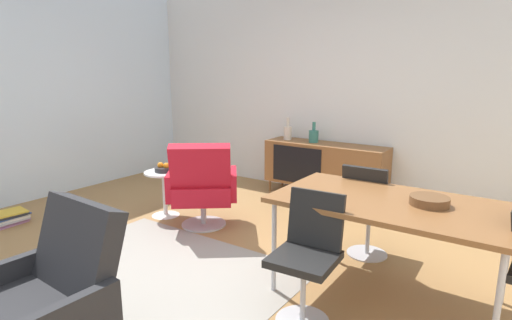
{
  "coord_description": "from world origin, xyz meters",
  "views": [
    {
      "loc": [
        2.08,
        -2.45,
        1.62
      ],
      "look_at": [
        -0.06,
        0.67,
        0.8
      ],
      "focal_mm": 28.4,
      "sensor_mm": 36.0,
      "label": 1
    }
  ],
  "objects_px": {
    "lounge_chair_red": "(202,185)",
    "magazine_stack": "(8,218)",
    "vase_sculptural_dark": "(288,132)",
    "armchair_black_shell": "(51,296)",
    "sideboard": "(325,165)",
    "wooden_bowl_on_table": "(429,201)",
    "side_table_round": "(165,188)",
    "fruit_bowl": "(164,168)",
    "vase_cobalt": "(314,136)",
    "dining_chair_back_left": "(368,207)",
    "dining_chair_front_left": "(308,253)",
    "dining_table": "(390,207)"
  },
  "relations": [
    {
      "from": "sideboard",
      "to": "wooden_bowl_on_table",
      "type": "bearing_deg",
      "value": -49.07
    },
    {
      "from": "vase_cobalt",
      "to": "side_table_round",
      "type": "height_order",
      "value": "vase_cobalt"
    },
    {
      "from": "dining_chair_front_left",
      "to": "dining_chair_back_left",
      "type": "bearing_deg",
      "value": 89.71
    },
    {
      "from": "dining_chair_front_left",
      "to": "armchair_black_shell",
      "type": "height_order",
      "value": "armchair_black_shell"
    },
    {
      "from": "dining_chair_front_left",
      "to": "magazine_stack",
      "type": "xyz_separation_m",
      "value": [
        -3.5,
        -0.31,
        -0.4
      ]
    },
    {
      "from": "sideboard",
      "to": "armchair_black_shell",
      "type": "bearing_deg",
      "value": -87.06
    },
    {
      "from": "vase_cobalt",
      "to": "wooden_bowl_on_table",
      "type": "distance_m",
      "value": 2.66
    },
    {
      "from": "vase_sculptural_dark",
      "to": "dining_chair_front_left",
      "type": "bearing_deg",
      "value": -57.21
    },
    {
      "from": "armchair_black_shell",
      "to": "sideboard",
      "type": "bearing_deg",
      "value": 92.94
    },
    {
      "from": "vase_sculptural_dark",
      "to": "fruit_bowl",
      "type": "distance_m",
      "value": 1.82
    },
    {
      "from": "lounge_chair_red",
      "to": "fruit_bowl",
      "type": "xyz_separation_m",
      "value": [
        -0.61,
        0.03,
        0.09
      ]
    },
    {
      "from": "dining_chair_front_left",
      "to": "side_table_round",
      "type": "xyz_separation_m",
      "value": [
        -2.28,
        0.86,
        -0.15
      ]
    },
    {
      "from": "dining_chair_front_left",
      "to": "fruit_bowl",
      "type": "height_order",
      "value": "dining_chair_front_left"
    },
    {
      "from": "vase_cobalt",
      "to": "dining_chair_front_left",
      "type": "bearing_deg",
      "value": -63.93
    },
    {
      "from": "dining_table",
      "to": "fruit_bowl",
      "type": "bearing_deg",
      "value": 173.48
    },
    {
      "from": "vase_cobalt",
      "to": "fruit_bowl",
      "type": "relative_size",
      "value": 1.34
    },
    {
      "from": "wooden_bowl_on_table",
      "to": "vase_cobalt",
      "type": "bearing_deg",
      "value": 133.71
    },
    {
      "from": "vase_cobalt",
      "to": "magazine_stack",
      "type": "distance_m",
      "value": 3.7
    },
    {
      "from": "wooden_bowl_on_table",
      "to": "fruit_bowl",
      "type": "relative_size",
      "value": 1.3
    },
    {
      "from": "vase_cobalt",
      "to": "dining_chair_back_left",
      "type": "distance_m",
      "value": 1.92
    },
    {
      "from": "dining_table",
      "to": "dining_chair_back_left",
      "type": "height_order",
      "value": "dining_chair_back_left"
    },
    {
      "from": "dining_chair_back_left",
      "to": "dining_table",
      "type": "bearing_deg",
      "value": -58.06
    },
    {
      "from": "lounge_chair_red",
      "to": "side_table_round",
      "type": "bearing_deg",
      "value": 177.02
    },
    {
      "from": "dining_chair_front_left",
      "to": "armchair_black_shell",
      "type": "xyz_separation_m",
      "value": [
        -0.87,
        -1.24,
        -0.0
      ]
    },
    {
      "from": "dining_chair_front_left",
      "to": "armchair_black_shell",
      "type": "bearing_deg",
      "value": -125.25
    },
    {
      "from": "sideboard",
      "to": "lounge_chair_red",
      "type": "height_order",
      "value": "lounge_chair_red"
    },
    {
      "from": "dining_table",
      "to": "armchair_black_shell",
      "type": "height_order",
      "value": "armchair_black_shell"
    },
    {
      "from": "side_table_round",
      "to": "fruit_bowl",
      "type": "xyz_separation_m",
      "value": [
        -0.0,
        0.0,
        0.23
      ]
    },
    {
      "from": "vase_sculptural_dark",
      "to": "armchair_black_shell",
      "type": "distance_m",
      "value": 3.87
    },
    {
      "from": "vase_cobalt",
      "to": "magazine_stack",
      "type": "bearing_deg",
      "value": -128.41
    },
    {
      "from": "dining_chair_front_left",
      "to": "sideboard",
      "type": "bearing_deg",
      "value": 112.86
    },
    {
      "from": "dining_chair_front_left",
      "to": "fruit_bowl",
      "type": "bearing_deg",
      "value": 159.32
    },
    {
      "from": "side_table_round",
      "to": "magazine_stack",
      "type": "bearing_deg",
      "value": -136.2
    },
    {
      "from": "wooden_bowl_on_table",
      "to": "dining_chair_front_left",
      "type": "height_order",
      "value": "dining_chair_front_left"
    },
    {
      "from": "dining_chair_back_left",
      "to": "fruit_bowl",
      "type": "bearing_deg",
      "value": -173.56
    },
    {
      "from": "lounge_chair_red",
      "to": "armchair_black_shell",
      "type": "relative_size",
      "value": 1.0
    },
    {
      "from": "sideboard",
      "to": "magazine_stack",
      "type": "distance_m",
      "value": 3.76
    },
    {
      "from": "vase_sculptural_dark",
      "to": "fruit_bowl",
      "type": "xyz_separation_m",
      "value": [
        -0.64,
        -1.68,
        -0.26
      ]
    },
    {
      "from": "lounge_chair_red",
      "to": "magazine_stack",
      "type": "relative_size",
      "value": 2.38
    },
    {
      "from": "wooden_bowl_on_table",
      "to": "side_table_round",
      "type": "bearing_deg",
      "value": 175.15
    },
    {
      "from": "vase_cobalt",
      "to": "lounge_chair_red",
      "type": "xyz_separation_m",
      "value": [
        -0.43,
        -1.71,
        -0.34
      ]
    },
    {
      "from": "dining_table",
      "to": "dining_chair_front_left",
      "type": "relative_size",
      "value": 1.87
    },
    {
      "from": "wooden_bowl_on_table",
      "to": "lounge_chair_red",
      "type": "xyz_separation_m",
      "value": [
        -2.26,
        0.21,
        -0.3
      ]
    },
    {
      "from": "vase_sculptural_dark",
      "to": "magazine_stack",
      "type": "relative_size",
      "value": 0.76
    },
    {
      "from": "dining_table",
      "to": "lounge_chair_red",
      "type": "xyz_separation_m",
      "value": [
        -2.02,
        0.27,
        -0.23
      ]
    },
    {
      "from": "wooden_bowl_on_table",
      "to": "magazine_stack",
      "type": "bearing_deg",
      "value": -167.29
    },
    {
      "from": "sideboard",
      "to": "vase_sculptural_dark",
      "type": "distance_m",
      "value": 0.68
    },
    {
      "from": "wooden_bowl_on_table",
      "to": "lounge_chair_red",
      "type": "distance_m",
      "value": 2.29
    },
    {
      "from": "dining_table",
      "to": "dining_chair_back_left",
      "type": "relative_size",
      "value": 1.87
    },
    {
      "from": "armchair_black_shell",
      "to": "wooden_bowl_on_table",
      "type": "bearing_deg",
      "value": 51.58
    }
  ]
}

